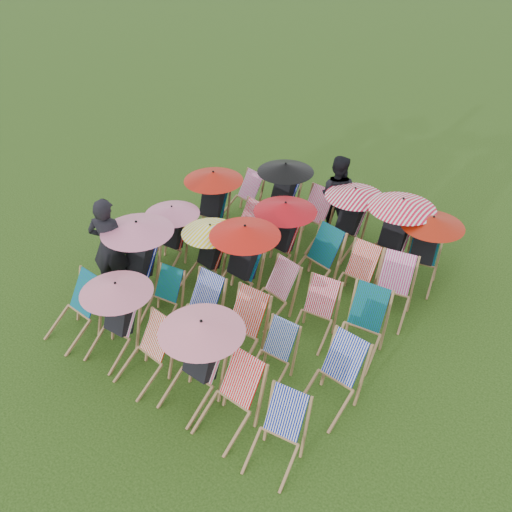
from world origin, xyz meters
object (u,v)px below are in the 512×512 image
Objects in this scene: person_rear at (337,195)px; deckchair_5 at (277,436)px; deckchair_0 at (73,310)px; deckchair_29 at (424,249)px; person_left at (109,247)px.

deckchair_5 is at bearing 100.43° from person_rear.
deckchair_0 is at bearing 59.20° from person_rear.
person_rear is at bearing 105.55° from deckchair_5.
person_rear is at bearing 75.14° from deckchair_0.
person_left is (-4.25, -3.46, 0.23)m from deckchair_29.
deckchair_0 is 1.29m from person_left.
deckchair_29 is at bearing -166.21° from person_left.
person_rear is (1.76, 5.21, 0.35)m from deckchair_0.
deckchair_0 is 0.59× the size of person_rear.
person_left reaches higher than deckchair_0.
person_left is (-0.37, 1.16, 0.44)m from deckchair_0.
person_rear reaches higher than deckchair_0.
person_rear is (-2.12, 0.59, 0.14)m from deckchair_29.
person_left is 1.11× the size of person_rear.
person_left is at bearing 111.57° from deckchair_0.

